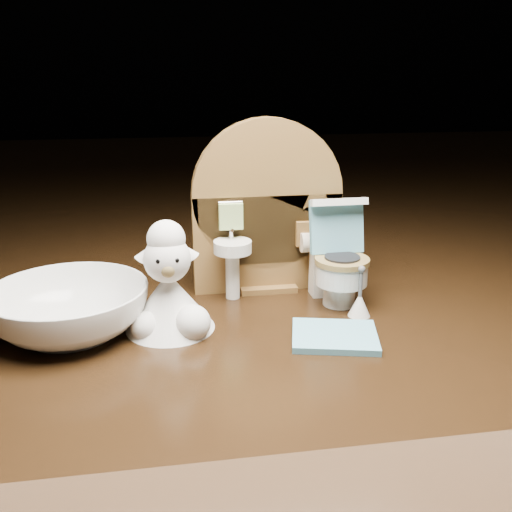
{
  "coord_description": "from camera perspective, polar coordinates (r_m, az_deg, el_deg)",
  "views": [
    {
      "loc": [
        -0.09,
        -0.41,
        0.19
      ],
      "look_at": [
        -0.02,
        0.02,
        0.05
      ],
      "focal_mm": 40.0,
      "sensor_mm": 36.0,
      "label": 1
    }
  ],
  "objects": [
    {
      "name": "bath_mat",
      "position": [
        0.43,
        7.87,
        -7.95
      ],
      "size": [
        0.07,
        0.06,
        0.0
      ],
      "primitive_type": "cube",
      "rotation": [
        0.0,
        0.0,
        -0.23
      ],
      "color": "#63ADC5",
      "rests_on": "ground"
    },
    {
      "name": "plush_lamb",
      "position": [
        0.43,
        -8.66,
        -3.61
      ],
      "size": [
        0.07,
        0.07,
        0.09
      ],
      "rotation": [
        0.0,
        0.0,
        0.01
      ],
      "color": "white",
      "rests_on": "ground"
    },
    {
      "name": "toilet_brush",
      "position": [
        0.46,
        10.32,
        -4.63
      ],
      "size": [
        0.02,
        0.02,
        0.04
      ],
      "color": "white",
      "rests_on": "ground"
    },
    {
      "name": "backdrop_panel",
      "position": [
        0.5,
        1.04,
        3.9
      ],
      "size": [
        0.13,
        0.05,
        0.15
      ],
      "color": "brown",
      "rests_on": "ground"
    },
    {
      "name": "ceramic_bowl",
      "position": [
        0.45,
        -18.15,
        -5.2
      ],
      "size": [
        0.15,
        0.15,
        0.04
      ],
      "primitive_type": "imported",
      "rotation": [
        0.0,
        0.0,
        -0.37
      ],
      "color": "white",
      "rests_on": "ground"
    },
    {
      "name": "toy_toilet",
      "position": [
        0.48,
        8.14,
        -0.84
      ],
      "size": [
        0.05,
        0.06,
        0.09
      ],
      "rotation": [
        0.0,
        0.0,
        0.01
      ],
      "color": "white",
      "rests_on": "ground"
    }
  ]
}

